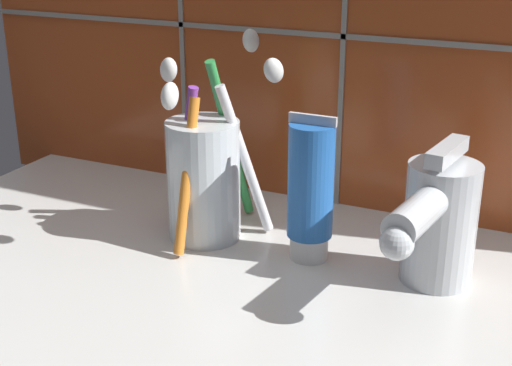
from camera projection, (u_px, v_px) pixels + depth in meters
The scene contains 4 objects.
sink_counter at pixel (241, 291), 57.73cm from camera, with size 69.88×38.19×2.00cm, color silver.
toothbrush_cup at pixel (205, 174), 63.16cm from camera, with size 11.46×14.17×18.20cm.
toothpaste_tube at pixel (311, 190), 58.98cm from camera, with size 4.04×3.85×12.66cm.
sink_faucet at pixel (436, 220), 54.90cm from camera, with size 5.71×13.09×11.43cm.
Camera 1 is at (22.53, -45.43, 29.99)cm, focal length 50.00 mm.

